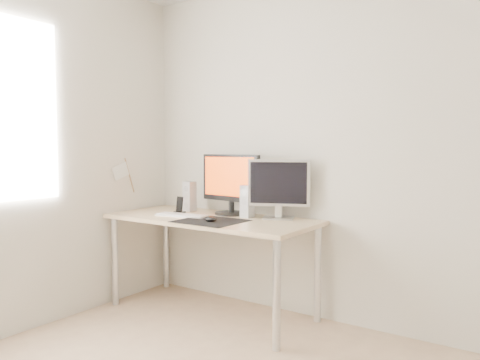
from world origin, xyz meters
The scene contains 11 objects.
wall_back centered at (0.00, 1.75, 1.25)m, with size 3.50×3.50×0.00m, color beige.
mousepad centered at (-0.81, 1.22, 0.73)m, with size 0.45×0.40×0.00m, color black.
mouse centered at (-0.79, 1.19, 0.75)m, with size 0.10×0.06×0.04m, color black.
desk centered at (-0.93, 1.38, 0.65)m, with size 1.60×0.70×0.73m.
main_monitor centered at (-0.89, 1.57, 0.98)m, with size 0.55×0.29×0.47m.
second_monitor centered at (-0.47, 1.59, 0.97)m, with size 0.43×0.23×0.43m.
speaker_left centered at (-1.28, 1.54, 0.85)m, with size 0.08×0.09×0.24m.
speaker_right centered at (-0.70, 1.52, 0.85)m, with size 0.08×0.09×0.24m.
keyboard centered at (-1.14, 1.29, 0.74)m, with size 0.43×0.17×0.02m.
phone_dock centered at (-1.26, 1.40, 0.77)m, with size 0.07×0.06×0.13m.
pennant centered at (-1.72, 1.24, 1.05)m, with size 0.01×0.23×0.29m.
Camera 1 is at (1.22, -1.34, 1.25)m, focal length 35.00 mm.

